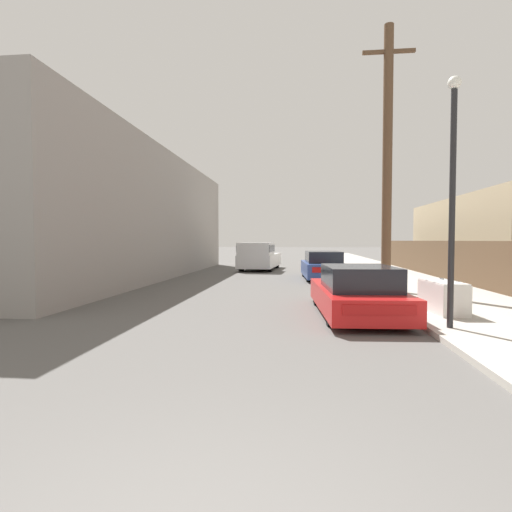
{
  "coord_description": "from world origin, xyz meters",
  "views": [
    {
      "loc": [
        0.59,
        -1.87,
        1.89
      ],
      "look_at": [
        -1.01,
        12.76,
        1.32
      ],
      "focal_mm": 28.0,
      "sensor_mm": 36.0,
      "label": 1
    }
  ],
  "objects_px": {
    "parked_sports_car_red": "(356,293)",
    "utility_pole": "(387,156)",
    "street_lamp": "(453,184)",
    "discarded_fridge": "(443,297)",
    "car_parked_mid": "(323,266)",
    "pickup_truck": "(259,256)"
  },
  "relations": [
    {
      "from": "discarded_fridge",
      "to": "utility_pole",
      "type": "bearing_deg",
      "value": 91.87
    },
    {
      "from": "discarded_fridge",
      "to": "utility_pole",
      "type": "relative_size",
      "value": 0.18
    },
    {
      "from": "discarded_fridge",
      "to": "car_parked_mid",
      "type": "relative_size",
      "value": 0.36
    },
    {
      "from": "pickup_truck",
      "to": "car_parked_mid",
      "type": "bearing_deg",
      "value": 127.98
    },
    {
      "from": "pickup_truck",
      "to": "parked_sports_car_red",
      "type": "bearing_deg",
      "value": 109.06
    },
    {
      "from": "pickup_truck",
      "to": "street_lamp",
      "type": "bearing_deg",
      "value": 112.61
    },
    {
      "from": "car_parked_mid",
      "to": "discarded_fridge",
      "type": "bearing_deg",
      "value": -79.21
    },
    {
      "from": "parked_sports_car_red",
      "to": "utility_pole",
      "type": "bearing_deg",
      "value": 65.92
    },
    {
      "from": "pickup_truck",
      "to": "utility_pole",
      "type": "relative_size",
      "value": 0.58
    },
    {
      "from": "parked_sports_car_red",
      "to": "car_parked_mid",
      "type": "height_order",
      "value": "car_parked_mid"
    },
    {
      "from": "car_parked_mid",
      "to": "parked_sports_car_red",
      "type": "bearing_deg",
      "value": -91.67
    },
    {
      "from": "car_parked_mid",
      "to": "utility_pole",
      "type": "height_order",
      "value": "utility_pole"
    },
    {
      "from": "parked_sports_car_red",
      "to": "utility_pole",
      "type": "distance_m",
      "value": 6.33
    },
    {
      "from": "parked_sports_car_red",
      "to": "street_lamp",
      "type": "distance_m",
      "value": 3.44
    },
    {
      "from": "discarded_fridge",
      "to": "pickup_truck",
      "type": "height_order",
      "value": "pickup_truck"
    },
    {
      "from": "pickup_truck",
      "to": "street_lamp",
      "type": "height_order",
      "value": "street_lamp"
    },
    {
      "from": "discarded_fridge",
      "to": "street_lamp",
      "type": "xyz_separation_m",
      "value": [
        -0.48,
        -1.83,
        2.52
      ]
    },
    {
      "from": "parked_sports_car_red",
      "to": "car_parked_mid",
      "type": "xyz_separation_m",
      "value": [
        -0.3,
        9.43,
        0.07
      ]
    },
    {
      "from": "parked_sports_car_red",
      "to": "utility_pole",
      "type": "xyz_separation_m",
      "value": [
        1.63,
        4.37,
        4.28
      ]
    },
    {
      "from": "utility_pole",
      "to": "street_lamp",
      "type": "distance_m",
      "value": 6.44
    },
    {
      "from": "car_parked_mid",
      "to": "utility_pole",
      "type": "distance_m",
      "value": 6.86
    },
    {
      "from": "discarded_fridge",
      "to": "street_lamp",
      "type": "height_order",
      "value": "street_lamp"
    }
  ]
}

